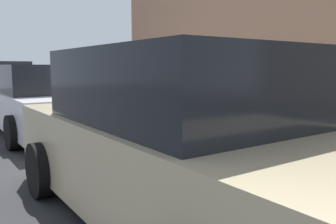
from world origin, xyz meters
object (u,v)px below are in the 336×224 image
suitcase_red_9 (149,109)px  parked_car_silver_2 (0,86)px  suitcase_maroon_0 (318,144)px  suitcase_olive_1 (287,135)px  suitcase_teal_5 (201,119)px  parked_car_white_1 (39,101)px  bollard_post (116,103)px  suitcase_navy_3 (241,124)px  fire_hydrant (131,102)px  parked_car_beige_0 (181,142)px  suitcase_silver_4 (222,120)px  suitcase_maroon_7 (171,114)px  suitcase_red_2 (261,136)px  suitcase_black_6 (185,120)px  suitcase_olive_8 (158,113)px

suitcase_red_9 → parked_car_silver_2: (6.61, 2.45, 0.33)m
suitcase_maroon_0 → parked_car_silver_2: size_ratio=0.18×
suitcase_maroon_0 → suitcase_olive_1: size_ratio=0.99×
suitcase_teal_5 → parked_car_white_1: 3.78m
bollard_post → parked_car_white_1: size_ratio=0.15×
suitcase_red_9 → bollard_post: size_ratio=1.15×
suitcase_navy_3 → fire_hydrant: (4.05, 0.04, 0.05)m
suitcase_red_9 → parked_car_beige_0: size_ratio=0.18×
suitcase_silver_4 → parked_car_silver_2: parked_car_silver_2 is taller
suitcase_maroon_0 → fire_hydrant: suitcase_maroon_0 is taller
suitcase_navy_3 → suitcase_teal_5: size_ratio=0.98×
bollard_post → suitcase_maroon_7: bearing=-177.5°
suitcase_navy_3 → parked_car_silver_2: size_ratio=0.20×
suitcase_red_2 → suitcase_black_6: bearing=1.4°
suitcase_olive_8 → suitcase_red_2: bearing=-179.5°
suitcase_olive_1 → suitcase_black_6: size_ratio=1.62×
fire_hydrant → suitcase_red_2: bearing=180.0°
suitcase_red_9 → parked_car_white_1: parked_car_white_1 is taller
suitcase_red_2 → suitcase_navy_3: bearing=-4.8°
suitcase_red_9 → parked_car_beige_0: bearing=152.9°
suitcase_silver_4 → suitcase_black_6: (1.00, 0.12, -0.13)m
suitcase_red_9 → suitcase_maroon_0: bearing=179.4°
bollard_post → parked_car_white_1: 2.36m
suitcase_olive_1 → parked_car_silver_2: (10.79, 2.40, 0.31)m
suitcase_black_6 → suitcase_olive_8: bearing=-1.1°
suitcase_teal_5 → bollard_post: suitcase_teal_5 is taller
suitcase_teal_5 → parked_car_white_1: size_ratio=0.21×
suitcase_teal_5 → parked_car_white_1: parked_car_white_1 is taller
suitcase_olive_8 → parked_car_white_1: size_ratio=0.13×
suitcase_maroon_7 → suitcase_red_9: bearing=-4.8°
suitcase_navy_3 → suitcase_maroon_7: (2.06, 0.07, -0.06)m
suitcase_teal_5 → parked_car_beige_0: 3.52m
suitcase_maroon_0 → parked_car_silver_2: 11.56m
suitcase_olive_8 → suitcase_maroon_7: bearing=179.5°
suitcase_maroon_0 → suitcase_maroon_7: 3.57m
suitcase_olive_1 → suitcase_red_2: 0.50m
suitcase_maroon_0 → suitcase_silver_4: bearing=-1.6°
suitcase_navy_3 → suitcase_teal_5: (1.00, 0.07, -0.03)m
suitcase_maroon_7 → parked_car_silver_2: (7.74, 2.35, 0.33)m
suitcase_olive_1 → suitcase_silver_4: (1.50, -0.05, 0.04)m
parked_car_white_1 → parked_car_beige_0: bearing=-180.0°
suitcase_teal_5 → suitcase_red_9: 2.19m
suitcase_red_9 → fire_hydrant: suitcase_red_9 is taller
suitcase_black_6 → bollard_post: bollard_post is taller
suitcase_navy_3 → suitcase_silver_4: 0.51m
fire_hydrant → suitcase_navy_3: bearing=-179.4°
suitcase_olive_1 → suitcase_teal_5: (1.98, 0.05, 0.01)m
suitcase_navy_3 → suitcase_black_6: (1.51, 0.09, -0.13)m
suitcase_teal_5 → suitcase_olive_8: 1.62m
suitcase_black_6 → parked_car_silver_2: parked_car_silver_2 is taller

